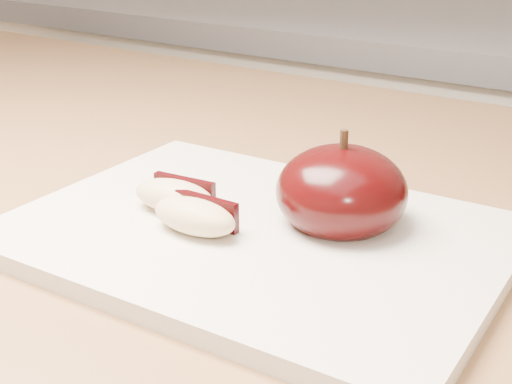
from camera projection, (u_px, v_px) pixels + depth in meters
The scene contains 5 objects.
back_cabinet at pixel (494, 284), 1.28m from camera, with size 2.40×0.62×0.94m.
cutting_board at pixel (256, 236), 0.47m from camera, with size 0.32×0.23×0.01m, color silver.
apple_half at pixel (341, 192), 0.47m from camera, with size 0.11×0.11×0.07m.
apple_wedge_a at pixel (175, 196), 0.49m from camera, with size 0.06×0.04×0.02m.
apple_wedge_b at pixel (196, 216), 0.46m from camera, with size 0.06×0.03×0.02m.
Camera 1 is at (0.28, 0.03, 1.11)m, focal length 50.00 mm.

